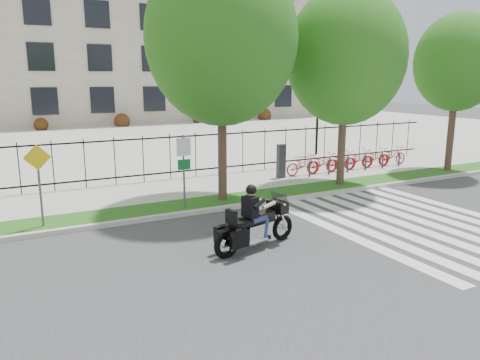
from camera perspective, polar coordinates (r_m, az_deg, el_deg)
name	(u,v)px	position (r m, az deg, el deg)	size (l,w,h in m)	color
ground	(285,248)	(12.88, 5.53, -8.22)	(120.00, 120.00, 0.00)	#353537
curb	(220,209)	(16.26, -2.40, -3.50)	(60.00, 0.20, 0.15)	#B6B3AB
grass_verge	(210,203)	(17.01, -3.63, -2.80)	(60.00, 1.50, 0.15)	#1E5615
sidewalk	(185,189)	(19.25, -6.68, -1.07)	(60.00, 3.50, 0.15)	#ACAAA1
plaza	(98,140)	(35.96, -16.88, 4.69)	(80.00, 34.00, 0.10)	#ACAAA1
crosswalk_stripes	(412,223)	(15.92, 20.28, -4.89)	(5.70, 8.00, 0.01)	silver
iron_fence	(170,157)	(20.65, -8.51, 2.84)	(30.00, 0.06, 2.00)	black
office_building	(54,25)	(55.64, -21.71, 17.14)	(60.00, 21.90, 20.15)	#9E9380
lamp_post_right	(318,101)	(27.67, 9.48, 9.47)	(1.06, 0.70, 4.25)	black
street_tree_1	(221,38)	(16.68, -2.29, 16.93)	(5.25, 5.25, 8.72)	#3D2921
street_tree_2	(346,56)	(19.63, 12.76, 14.49)	(4.76, 4.76, 7.94)	#3D2921
street_tree_3	(458,63)	(24.41, 25.00, 12.85)	(3.92, 3.92, 7.32)	#3D2921
bike_share_station	(349,160)	(23.19, 13.11, 2.37)	(7.77, 0.85, 1.50)	#2D2D33
sign_pole_regulatory	(184,162)	(15.89, -6.86, 2.21)	(0.50, 0.09, 2.50)	#59595B
sign_pole_warning	(39,174)	(14.93, -23.33, 0.63)	(0.78, 0.09, 2.49)	#59595B
motorcycle_rider	(255,223)	(12.55, 1.88, -5.24)	(2.77, 1.16, 2.17)	black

